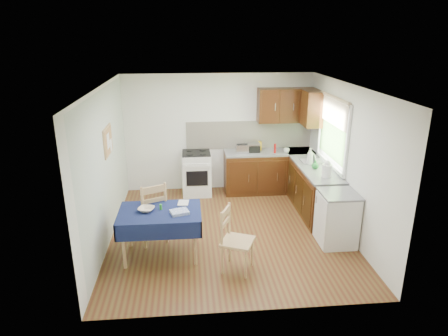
{
  "coord_description": "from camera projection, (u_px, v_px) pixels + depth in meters",
  "views": [
    {
      "loc": [
        -0.66,
        -6.18,
        3.3
      ],
      "look_at": [
        -0.07,
        0.12,
        1.13
      ],
      "focal_mm": 32.0,
      "sensor_mm": 36.0,
      "label": 1
    }
  ],
  "objects": [
    {
      "name": "toaster",
      "position": [
        242.0,
        149.0,
        8.3
      ],
      "size": [
        0.26,
        0.16,
        0.2
      ],
      "rotation": [
        0.0,
        0.0,
        0.04
      ],
      "color": "silver",
      "rests_on": "worktop_back"
    },
    {
      "name": "chair_far",
      "position": [
        152.0,
        211.0,
        6.44
      ],
      "size": [
        0.62,
        0.62,
        1.06
      ],
      "rotation": [
        0.0,
        0.0,
        3.57
      ],
      "color": "tan",
      "rests_on": "ground"
    },
    {
      "name": "worktop_right",
      "position": [
        316.0,
        169.0,
        7.42
      ],
      "size": [
        0.6,
        1.7,
        0.04
      ],
      "primitive_type": "cube",
      "color": "slate",
      "rests_on": "base_cabinets"
    },
    {
      "name": "stove",
      "position": [
        197.0,
        173.0,
        8.45
      ],
      "size": [
        0.6,
        0.61,
        0.92
      ],
      "color": "white",
      "rests_on": "ground"
    },
    {
      "name": "dining_table",
      "position": [
        160.0,
        218.0,
        6.01
      ],
      "size": [
        1.23,
        0.84,
        0.75
      ],
      "rotation": [
        0.0,
        0.0,
        -0.16
      ],
      "color": "#101543",
      "rests_on": "ground"
    },
    {
      "name": "wall_front",
      "position": [
        248.0,
        221.0,
        4.56
      ],
      "size": [
        4.0,
        0.02,
        2.5
      ],
      "primitive_type": "cube",
      "color": "white",
      "rests_on": "ground"
    },
    {
      "name": "wall_left",
      "position": [
        105.0,
        167.0,
        6.37
      ],
      "size": [
        0.02,
        4.2,
        2.5
      ],
      "primitive_type": "cube",
      "color": "silver",
      "rests_on": "ground"
    },
    {
      "name": "sauce_bottle",
      "position": [
        275.0,
        148.0,
        8.28
      ],
      "size": [
        0.05,
        0.05,
        0.2
      ],
      "primitive_type": "cylinder",
      "color": "red",
      "rests_on": "worktop_back"
    },
    {
      "name": "book",
      "position": [
        178.0,
        203.0,
        6.25
      ],
      "size": [
        0.19,
        0.24,
        0.02
      ],
      "primitive_type": "imported",
      "rotation": [
        0.0,
        0.0,
        -0.11
      ],
      "color": "white",
      "rests_on": "dining_table"
    },
    {
      "name": "wall_back",
      "position": [
        219.0,
        133.0,
        8.52
      ],
      "size": [
        4.0,
        0.02,
        2.5
      ],
      "primitive_type": "cube",
      "color": "white",
      "rests_on": "ground"
    },
    {
      "name": "dish_rack",
      "position": [
        312.0,
        161.0,
        7.75
      ],
      "size": [
        0.42,
        0.32,
        0.2
      ],
      "rotation": [
        0.0,
        0.0,
        0.01
      ],
      "color": "gray",
      "rests_on": "worktop_right"
    },
    {
      "name": "splashback",
      "position": [
        249.0,
        135.0,
        8.58
      ],
      "size": [
        2.7,
        0.02,
        0.6
      ],
      "primitive_type": "cube",
      "color": "white",
      "rests_on": "wall_back"
    },
    {
      "name": "corkboard",
      "position": [
        108.0,
        141.0,
        6.54
      ],
      "size": [
        0.04,
        0.62,
        0.47
      ],
      "color": "tan",
      "rests_on": "wall_left"
    },
    {
      "name": "window",
      "position": [
        333.0,
        127.0,
        7.24
      ],
      "size": [
        0.04,
        1.48,
        1.26
      ],
      "color": "#355B25",
      "rests_on": "wall_right"
    },
    {
      "name": "chair_near",
      "position": [
        234.0,
        238.0,
        5.7
      ],
      "size": [
        0.56,
        0.56,
        0.96
      ],
      "rotation": [
        0.0,
        0.0,
        1.16
      ],
      "color": "tan",
      "rests_on": "ground"
    },
    {
      "name": "worktop_corner",
      "position": [
        299.0,
        151.0,
        8.51
      ],
      "size": [
        0.6,
        0.6,
        0.04
      ],
      "primitive_type": "cube",
      "color": "slate",
      "rests_on": "base_cabinets"
    },
    {
      "name": "sandwich_press",
      "position": [
        252.0,
        147.0,
        8.4
      ],
      "size": [
        0.31,
        0.27,
        0.18
      ],
      "rotation": [
        0.0,
        0.0,
        0.04
      ],
      "color": "black",
      "rests_on": "worktop_back"
    },
    {
      "name": "soap_bottle_b",
      "position": [
        310.0,
        157.0,
        7.78
      ],
      "size": [
        0.11,
        0.11,
        0.18
      ],
      "primitive_type": "imported",
      "rotation": [
        0.0,
        0.0,
        2.0
      ],
      "color": "#1C5FA4",
      "rests_on": "worktop_right"
    },
    {
      "name": "soap_bottle_c",
      "position": [
        315.0,
        164.0,
        7.34
      ],
      "size": [
        0.18,
        0.18,
        0.16
      ],
      "primitive_type": "imported",
      "rotation": [
        0.0,
        0.0,
        3.8
      ],
      "color": "#248434",
      "rests_on": "worktop_right"
    },
    {
      "name": "tea_towel",
      "position": [
        179.0,
        212.0,
        5.9
      ],
      "size": [
        0.31,
        0.27,
        0.05
      ],
      "primitive_type": "cube",
      "rotation": [
        0.0,
        0.0,
        0.29
      ],
      "color": "#2A439C",
      "rests_on": "dining_table"
    },
    {
      "name": "worktop_back",
      "position": [
        269.0,
        152.0,
        8.45
      ],
      "size": [
        1.9,
        0.6,
        0.04
      ],
      "primitive_type": "cube",
      "color": "slate",
      "rests_on": "base_cabinets"
    },
    {
      "name": "kettle",
      "position": [
        327.0,
        170.0,
        6.92
      ],
      "size": [
        0.18,
        0.18,
        0.3
      ],
      "color": "white",
      "rests_on": "worktop_right"
    },
    {
      "name": "upper_cabinets",
      "position": [
        294.0,
        106.0,
        8.18
      ],
      "size": [
        1.2,
        0.85,
        0.7
      ],
      "color": "black",
      "rests_on": "wall_back"
    },
    {
      "name": "fridge",
      "position": [
        337.0,
        219.0,
        6.43
      ],
      "size": [
        0.58,
        0.6,
        0.89
      ],
      "color": "white",
      "rests_on": "ground"
    },
    {
      "name": "soap_bottle_a",
      "position": [
        310.0,
        156.0,
        7.57
      ],
      "size": [
        0.16,
        0.16,
        0.31
      ],
      "primitive_type": "imported",
      "rotation": [
        0.0,
        0.0,
        0.41
      ],
      "color": "white",
      "rests_on": "worktop_right"
    },
    {
      "name": "base_cabinets",
      "position": [
        289.0,
        181.0,
        8.11
      ],
      "size": [
        1.9,
        2.3,
        0.86
      ],
      "color": "black",
      "rests_on": "ground"
    },
    {
      "name": "cup",
      "position": [
        287.0,
        150.0,
        8.32
      ],
      "size": [
        0.14,
        0.14,
        0.1
      ],
      "primitive_type": "imported",
      "rotation": [
        0.0,
        0.0,
        0.18
      ],
      "color": "silver",
      "rests_on": "worktop_back"
    },
    {
      "name": "wall_right",
      "position": [
        347.0,
        160.0,
        6.72
      ],
      "size": [
        0.02,
        4.2,
        2.5
      ],
      "primitive_type": "cube",
      "color": "white",
      "rests_on": "ground"
    },
    {
      "name": "plate_bowl",
      "position": [
        146.0,
        209.0,
        5.98
      ],
      "size": [
        0.3,
        0.3,
        0.06
      ],
      "primitive_type": "imported",
      "rotation": [
        0.0,
        0.0,
        -0.31
      ],
      "color": "beige",
      "rests_on": "dining_table"
    },
    {
      "name": "yellow_packet",
      "position": [
        258.0,
        146.0,
        8.52
      ],
      "size": [
        0.16,
        0.13,
        0.18
      ],
      "primitive_type": "cube",
      "rotation": [
        0.0,
        0.0,
        -0.31
      ],
      "color": "yellow",
      "rests_on": "worktop_back"
    },
    {
      "name": "ceiling",
      "position": [
        229.0,
        86.0,
        6.14
      ],
      "size": [
        4.0,
        4.2,
        0.02
      ],
      "primitive_type": "cube",
      "color": "white",
      "rests_on": "wall_back"
    },
    {
      "name": "floor",
      "position": [
        229.0,
        231.0,
        6.95
      ],
      "size": [
        4.2,
        4.2,
        0.0
      ],
      "primitive_type": "plane",
      "color": "#552916",
      "rests_on": "ground"
    },
    {
      "name": "spice_jar",
      "position": [
        161.0,
        207.0,
        6.02
      ],
      "size": [
        0.04,
        0.04,
        0.09
      ],
      "primitive_type": "cylinder",
      "color": "#238327",
      "rests_on": "dining_table"
    }
  ]
}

